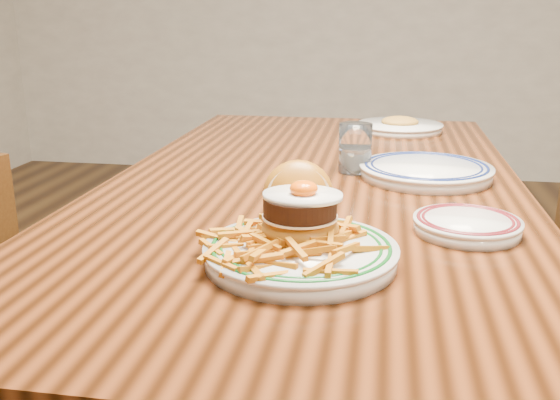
# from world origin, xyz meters

# --- Properties ---
(table) EXTENTS (0.85, 1.60, 0.75)m
(table) POSITION_xyz_m (0.00, 0.00, 0.66)
(table) COLOR black
(table) RESTS_ON floor
(main_plate) EXTENTS (0.27, 0.29, 0.13)m
(main_plate) POSITION_xyz_m (0.03, -0.44, 0.79)
(main_plate) COLOR silver
(main_plate) RESTS_ON table
(side_plate) EXTENTS (0.17, 0.18, 0.03)m
(side_plate) POSITION_xyz_m (0.28, -0.29, 0.77)
(side_plate) COLOR silver
(side_plate) RESTS_ON table
(rear_plate) EXTENTS (0.28, 0.28, 0.03)m
(rear_plate) POSITION_xyz_m (0.23, 0.05, 0.77)
(rear_plate) COLOR silver
(rear_plate) RESTS_ON table
(water_glass) EXTENTS (0.07, 0.07, 0.11)m
(water_glass) POSITION_xyz_m (0.08, 0.08, 0.80)
(water_glass) COLOR white
(water_glass) RESTS_ON table
(far_plate) EXTENTS (0.25, 0.25, 0.04)m
(far_plate) POSITION_xyz_m (0.18, 0.59, 0.76)
(far_plate) COLOR silver
(far_plate) RESTS_ON table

